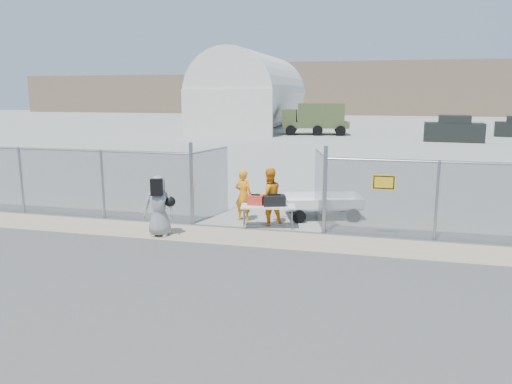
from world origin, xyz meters
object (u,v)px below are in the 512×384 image
(folding_table, at_px, (268,217))
(security_worker_right, at_px, (269,197))
(security_worker_left, at_px, (244,195))
(utility_trailer, at_px, (322,206))
(visitor, at_px, (159,206))

(folding_table, height_order, security_worker_right, security_worker_right)
(security_worker_left, bearing_deg, security_worker_right, 175.95)
(folding_table, distance_m, security_worker_left, 1.22)
(utility_trailer, bearing_deg, security_worker_right, -156.76)
(folding_table, xyz_separation_m, security_worker_left, (-0.93, 0.64, 0.47))
(folding_table, bearing_deg, security_worker_right, 86.42)
(folding_table, distance_m, utility_trailer, 2.17)
(security_worker_left, height_order, security_worker_right, security_worker_right)
(folding_table, relative_size, visitor, 0.92)
(folding_table, xyz_separation_m, utility_trailer, (1.41, 1.64, 0.04))
(security_worker_right, xyz_separation_m, utility_trailer, (1.46, 1.29, -0.49))
(visitor, bearing_deg, security_worker_right, 22.36)
(security_worker_left, relative_size, security_worker_right, 0.93)
(security_worker_left, distance_m, utility_trailer, 2.58)
(security_worker_left, bearing_deg, visitor, 64.47)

